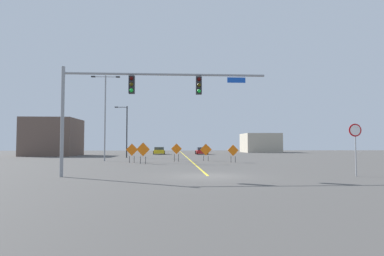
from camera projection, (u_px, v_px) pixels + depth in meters
name	position (u px, v px, depth m)	size (l,w,h in m)	color
ground	(208.00, 176.00, 19.19)	(160.73, 160.73, 0.00)	#4C4947
road_centre_stripe	(183.00, 154.00, 63.70)	(0.16, 89.29, 0.01)	yellow
traffic_signal_assembly	(134.00, 93.00, 19.15)	(11.98, 0.44, 6.40)	gray
stop_sign	(355.00, 139.00, 19.05)	(0.76, 0.07, 3.08)	gray
street_lamp_mid_right	(105.00, 111.00, 36.57)	(3.19, 0.24, 9.63)	gray
street_lamp_near_left	(126.00, 129.00, 45.47)	(1.77, 0.24, 7.21)	black
construction_sign_left_lane	(143.00, 150.00, 31.08)	(1.30, 0.35, 2.05)	orange
construction_sign_right_lane	(132.00, 151.00, 33.23)	(1.24, 0.20, 1.94)	orange
construction_sign_right_shoulder	(206.00, 150.00, 36.89)	(1.33, 0.24, 1.94)	orange
construction_sign_median_far	(176.00, 150.00, 35.34)	(1.16, 0.14, 1.96)	orange
construction_sign_median_near	(233.00, 151.00, 33.54)	(1.17, 0.17, 1.84)	orange
car_yellow_near	(159.00, 151.00, 61.37)	(2.30, 4.27, 1.35)	gold
car_red_passing	(202.00, 151.00, 60.81)	(2.20, 3.98, 1.32)	red
roadside_building_east	(260.00, 143.00, 76.70)	(7.99, 8.67, 4.39)	#B2A893
roadside_building_west	(53.00, 137.00, 53.78)	(7.86, 8.44, 6.10)	brown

